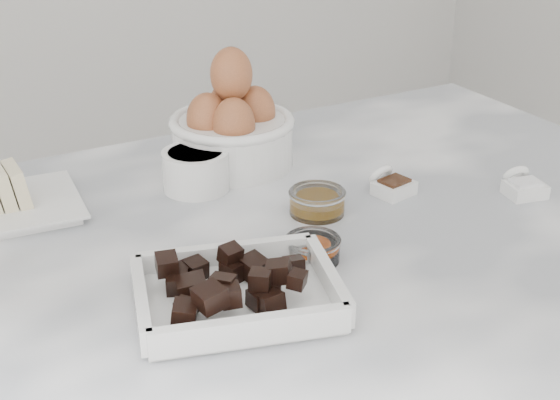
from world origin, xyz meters
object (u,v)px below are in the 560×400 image
(chocolate_dish, at_px, (237,288))
(zest_bowl, at_px, (313,248))
(sugar_ramekin, at_px, (196,168))
(honey_bowl, at_px, (317,201))
(butter_plate, at_px, (14,198))
(egg_bowl, at_px, (232,128))
(salt_spoon, at_px, (523,185))
(vanilla_spoon, at_px, (391,184))

(chocolate_dish, bearing_deg, zest_bowl, 21.56)
(sugar_ramekin, relative_size, honey_bowl, 1.23)
(butter_plate, bearing_deg, egg_bowl, 2.03)
(butter_plate, relative_size, salt_spoon, 2.44)
(butter_plate, bearing_deg, honey_bowl, -28.96)
(vanilla_spoon, bearing_deg, chocolate_dish, -153.45)
(sugar_ramekin, distance_m, honey_bowl, 0.18)
(chocolate_dish, xyz_separation_m, egg_bowl, (0.16, 0.34, 0.03))
(vanilla_spoon, xyz_separation_m, salt_spoon, (0.15, -0.09, -0.00))
(salt_spoon, bearing_deg, butter_plate, 156.08)
(zest_bowl, bearing_deg, egg_bowl, 81.88)
(butter_plate, relative_size, zest_bowl, 2.56)
(butter_plate, height_order, egg_bowl, egg_bowl)
(sugar_ramekin, relative_size, zest_bowl, 1.39)
(honey_bowl, bearing_deg, butter_plate, 151.04)
(zest_bowl, xyz_separation_m, salt_spoon, (0.33, 0.02, -0.00))
(salt_spoon, bearing_deg, chocolate_dish, -172.12)
(sugar_ramekin, bearing_deg, butter_plate, 169.56)
(sugar_ramekin, distance_m, zest_bowl, 0.24)
(vanilla_spoon, distance_m, salt_spoon, 0.18)
(zest_bowl, bearing_deg, salt_spoon, 2.80)
(sugar_ramekin, relative_size, vanilla_spoon, 1.33)
(egg_bowl, bearing_deg, butter_plate, -177.97)
(chocolate_dish, bearing_deg, sugar_ramekin, 74.68)
(egg_bowl, relative_size, zest_bowl, 2.78)
(salt_spoon, bearing_deg, sugar_ramekin, 148.87)
(sugar_ramekin, relative_size, egg_bowl, 0.50)
(zest_bowl, relative_size, salt_spoon, 0.96)
(chocolate_dish, height_order, butter_plate, butter_plate)
(honey_bowl, bearing_deg, salt_spoon, -17.07)
(butter_plate, xyz_separation_m, zest_bowl, (0.27, -0.28, -0.01))
(honey_bowl, bearing_deg, sugar_ramekin, 126.03)
(chocolate_dish, height_order, zest_bowl, chocolate_dish)
(zest_bowl, height_order, salt_spoon, salt_spoon)
(egg_bowl, height_order, vanilla_spoon, egg_bowl)
(chocolate_dish, height_order, salt_spoon, chocolate_dish)
(egg_bowl, height_order, honey_bowl, egg_bowl)
(honey_bowl, distance_m, vanilla_spoon, 0.12)
(butter_plate, xyz_separation_m, sugar_ramekin, (0.23, -0.04, 0.01))
(vanilla_spoon, bearing_deg, egg_bowl, 126.36)
(egg_bowl, relative_size, vanilla_spoon, 2.65)
(egg_bowl, bearing_deg, chocolate_dish, -114.95)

